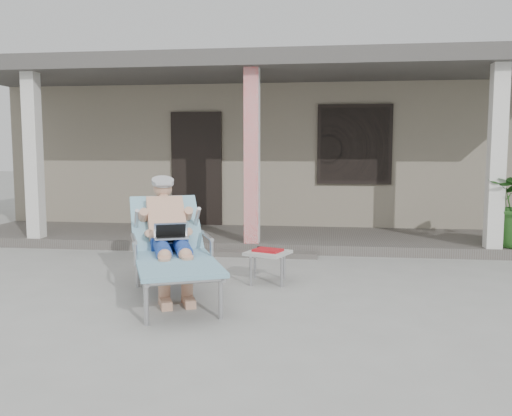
# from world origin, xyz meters

# --- Properties ---
(ground) EXTENTS (60.00, 60.00, 0.00)m
(ground) POSITION_xyz_m (0.00, 0.00, 0.00)
(ground) COLOR #9E9E99
(ground) RESTS_ON ground
(house) EXTENTS (10.40, 5.40, 3.30)m
(house) POSITION_xyz_m (0.00, 6.50, 1.67)
(house) COLOR gray
(house) RESTS_ON ground
(porch_deck) EXTENTS (10.00, 2.00, 0.15)m
(porch_deck) POSITION_xyz_m (0.00, 3.00, 0.07)
(porch_deck) COLOR #605B56
(porch_deck) RESTS_ON ground
(porch_overhang) EXTENTS (10.00, 2.30, 2.85)m
(porch_overhang) POSITION_xyz_m (0.00, 2.95, 2.79)
(porch_overhang) COLOR silver
(porch_overhang) RESTS_ON porch_deck
(porch_step) EXTENTS (2.00, 0.30, 0.07)m
(porch_step) POSITION_xyz_m (0.00, 1.85, 0.04)
(porch_step) COLOR #605B56
(porch_step) RESTS_ON ground
(lounger) EXTENTS (1.49, 2.14, 1.35)m
(lounger) POSITION_xyz_m (-0.54, -0.33, 0.83)
(lounger) COLOR #B7B7BC
(lounger) RESTS_ON ground
(side_table) EXTENTS (0.58, 0.58, 0.40)m
(side_table) POSITION_xyz_m (0.45, 0.29, 0.34)
(side_table) COLOR #B7B7B2
(side_table) RESTS_ON ground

